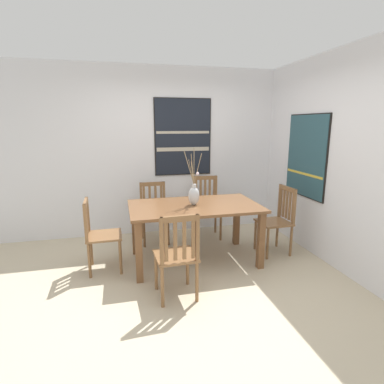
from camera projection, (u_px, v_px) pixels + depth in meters
name	position (u px, v px, depth m)	size (l,w,h in m)	color
ground_plane	(196.00, 281.00, 3.62)	(6.40, 6.40, 0.03)	beige
wall_back	(169.00, 152.00, 5.09)	(6.40, 0.12, 2.70)	silver
wall_side	(344.00, 162.00, 3.74)	(0.12, 6.40, 2.70)	silver
dining_table	(194.00, 213.00, 4.00)	(1.68, 0.99, 0.77)	brown
centerpiece_vase	(194.00, 194.00, 3.94)	(0.21, 0.19, 0.74)	silver
chair_0	(278.00, 219.00, 4.31)	(0.43, 0.43, 0.95)	brown
chair_1	(206.00, 206.00, 4.95)	(0.45, 0.45, 0.98)	brown
chair_2	(99.00, 234.00, 3.77)	(0.43, 0.43, 0.91)	brown
chair_3	(154.00, 211.00, 4.75)	(0.42, 0.42, 0.91)	brown
chair_4	(177.00, 255.00, 3.14)	(0.44, 0.44, 0.95)	brown
painting_on_back_wall	(183.00, 137.00, 5.02)	(0.94, 0.05, 1.24)	black
painting_on_side_wall	(307.00, 156.00, 4.37)	(0.05, 0.92, 1.17)	black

